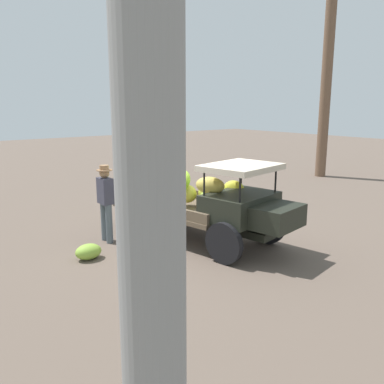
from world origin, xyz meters
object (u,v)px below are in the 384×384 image
at_px(truck, 207,201).
at_px(farmer, 106,198).
at_px(loose_banana_bunch, 88,252).
at_px(wooden_crate, 156,207).

distance_m(truck, farmer, 2.27).
relative_size(truck, loose_banana_bunch, 8.51).
bearing_deg(truck, wooden_crate, 161.95).
bearing_deg(loose_banana_bunch, truck, 77.12).
bearing_deg(wooden_crate, farmer, -58.37).
xyz_separation_m(wooden_crate, loose_banana_bunch, (2.11, -2.99, -0.04)).
bearing_deg(farmer, truck, -34.91).
bearing_deg(farmer, wooden_crate, 33.37).
relative_size(truck, wooden_crate, 8.03).
bearing_deg(wooden_crate, truck, -7.85).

